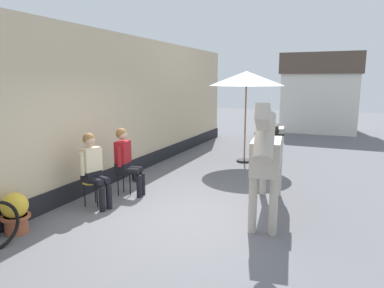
{
  "coord_description": "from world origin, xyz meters",
  "views": [
    {
      "loc": [
        2.37,
        -5.26,
        2.34
      ],
      "look_at": [
        -0.4,
        1.2,
        1.05
      ],
      "focal_mm": 32.76,
      "sensor_mm": 36.0,
      "label": 1
    }
  ],
  "objects_px": {
    "saddled_horse_center": "(268,150)",
    "satchel_bag": "(136,176)",
    "cafe_parasol": "(246,79)",
    "flower_planter_near": "(15,212)",
    "seated_visitor_far": "(126,158)",
    "seated_visitor_near": "(93,166)"
  },
  "relations": [
    {
      "from": "seated_visitor_far",
      "to": "flower_planter_near",
      "type": "relative_size",
      "value": 2.17
    },
    {
      "from": "seated_visitor_near",
      "to": "satchel_bag",
      "type": "relative_size",
      "value": 4.96
    },
    {
      "from": "seated_visitor_far",
      "to": "flower_planter_near",
      "type": "xyz_separation_m",
      "value": [
        -0.54,
        -2.23,
        -0.44
      ]
    },
    {
      "from": "seated_visitor_far",
      "to": "satchel_bag",
      "type": "relative_size",
      "value": 4.96
    },
    {
      "from": "seated_visitor_far",
      "to": "cafe_parasol",
      "type": "bearing_deg",
      "value": 69.26
    },
    {
      "from": "seated_visitor_near",
      "to": "seated_visitor_far",
      "type": "distance_m",
      "value": 0.84
    },
    {
      "from": "seated_visitor_near",
      "to": "saddled_horse_center",
      "type": "bearing_deg",
      "value": 16.67
    },
    {
      "from": "satchel_bag",
      "to": "saddled_horse_center",
      "type": "bearing_deg",
      "value": 31.09
    },
    {
      "from": "saddled_horse_center",
      "to": "satchel_bag",
      "type": "distance_m",
      "value": 3.53
    },
    {
      "from": "seated_visitor_near",
      "to": "satchel_bag",
      "type": "bearing_deg",
      "value": 97.31
    },
    {
      "from": "seated_visitor_near",
      "to": "seated_visitor_far",
      "type": "relative_size",
      "value": 1.0
    },
    {
      "from": "seated_visitor_near",
      "to": "cafe_parasol",
      "type": "relative_size",
      "value": 0.54
    },
    {
      "from": "flower_planter_near",
      "to": "satchel_bag",
      "type": "bearing_deg",
      "value": 87.37
    },
    {
      "from": "cafe_parasol",
      "to": "flower_planter_near",
      "type": "bearing_deg",
      "value": -108.21
    },
    {
      "from": "satchel_bag",
      "to": "seated_visitor_near",
      "type": "bearing_deg",
      "value": -36.58
    },
    {
      "from": "seated_visitor_far",
      "to": "satchel_bag",
      "type": "xyz_separation_m",
      "value": [
        -0.4,
        0.96,
        -0.68
      ]
    },
    {
      "from": "seated_visitor_near",
      "to": "seated_visitor_far",
      "type": "bearing_deg",
      "value": 78.5
    },
    {
      "from": "seated_visitor_near",
      "to": "satchel_bag",
      "type": "xyz_separation_m",
      "value": [
        -0.23,
        1.78,
        -0.68
      ]
    },
    {
      "from": "saddled_horse_center",
      "to": "flower_planter_near",
      "type": "relative_size",
      "value": 4.67
    },
    {
      "from": "saddled_horse_center",
      "to": "satchel_bag",
      "type": "height_order",
      "value": "saddled_horse_center"
    },
    {
      "from": "seated_visitor_near",
      "to": "seated_visitor_far",
      "type": "xyz_separation_m",
      "value": [
        0.17,
        0.82,
        0.0
      ]
    },
    {
      "from": "cafe_parasol",
      "to": "satchel_bag",
      "type": "xyz_separation_m",
      "value": [
        -1.86,
        -2.9,
        -2.26
      ]
    }
  ]
}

